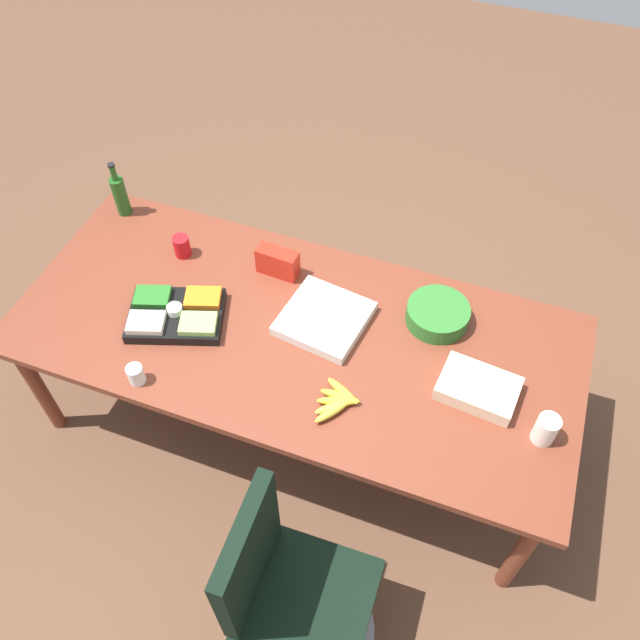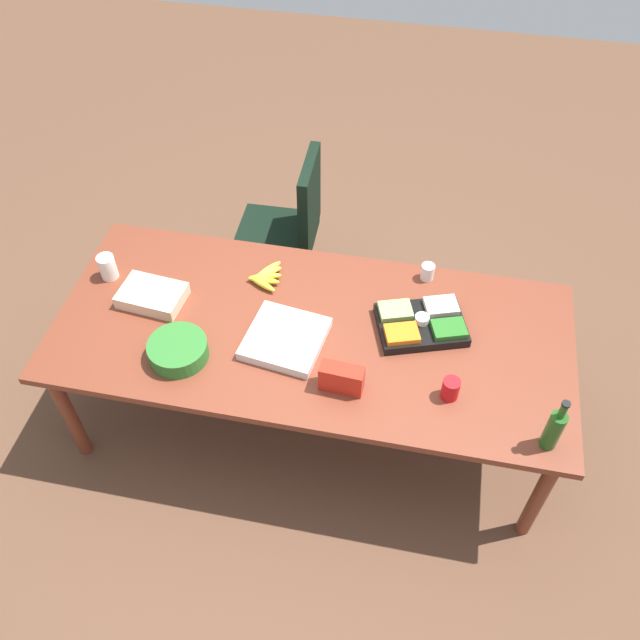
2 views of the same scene
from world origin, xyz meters
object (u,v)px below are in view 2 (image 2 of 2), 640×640
(paper_cup, at_px, (427,272))
(chip_bag_red, at_px, (342,378))
(sheet_cake, at_px, (152,296))
(wine_bottle, at_px, (554,429))
(office_chair, at_px, (285,243))
(red_solo_cup, at_px, (450,389))
(banana_bunch, at_px, (265,277))
(veggie_tray, at_px, (421,323))
(pizza_box, at_px, (285,339))
(conference_table, at_px, (312,337))
(salad_bowl, at_px, (178,350))
(mayo_jar, at_px, (108,267))

(paper_cup, xyz_separation_m, chip_bag_red, (-0.32, -0.78, 0.02))
(sheet_cake, relative_size, wine_bottle, 1.03)
(sheet_cake, bearing_deg, office_chair, 64.18)
(wine_bottle, xyz_separation_m, red_solo_cup, (-0.43, 0.17, -0.06))
(wine_bottle, relative_size, red_solo_cup, 2.82)
(sheet_cake, distance_m, banana_bunch, 0.59)
(veggie_tray, distance_m, pizza_box, 0.67)
(conference_table, xyz_separation_m, red_solo_cup, (0.69, -0.26, 0.12))
(conference_table, relative_size, banana_bunch, 10.58)
(office_chair, relative_size, sheet_cake, 3.17)
(wine_bottle, distance_m, salad_bowl, 1.71)
(wine_bottle, bearing_deg, salad_bowl, 175.00)
(red_solo_cup, bearing_deg, salad_bowl, -179.11)
(salad_bowl, bearing_deg, sheet_cake, 128.15)
(sheet_cake, relative_size, banana_bunch, 1.33)
(office_chair, bearing_deg, veggie_tray, -43.80)
(conference_table, distance_m, sheet_cake, 0.84)
(pizza_box, relative_size, banana_bunch, 1.49)
(salad_bowl, bearing_deg, chip_bag_red, -2.13)
(sheet_cake, distance_m, mayo_jar, 0.31)
(salad_bowl, relative_size, chip_bag_red, 1.42)
(chip_bag_red, bearing_deg, wine_bottle, -7.44)
(office_chair, distance_m, pizza_box, 1.18)
(pizza_box, bearing_deg, wine_bottle, -7.04)
(veggie_tray, distance_m, banana_bunch, 0.85)
(office_chair, xyz_separation_m, paper_cup, (0.90, -0.51, 0.41))
(banana_bunch, bearing_deg, veggie_tray, -11.84)
(paper_cup, bearing_deg, sheet_cake, -162.28)
(office_chair, relative_size, paper_cup, 11.25)
(chip_bag_red, bearing_deg, sheet_cake, 161.44)
(conference_table, xyz_separation_m, pizza_box, (-0.11, -0.10, 0.09))
(conference_table, relative_size, paper_cup, 28.32)
(veggie_tray, relative_size, banana_bunch, 2.05)
(banana_bunch, xyz_separation_m, paper_cup, (0.83, 0.18, 0.02))
(veggie_tray, bearing_deg, wine_bottle, -42.56)
(salad_bowl, height_order, banana_bunch, salad_bowl)
(paper_cup, bearing_deg, salad_bowl, -145.75)
(wine_bottle, distance_m, banana_bunch, 1.60)
(sheet_cake, distance_m, pizza_box, 0.74)
(mayo_jar, height_order, banana_bunch, mayo_jar)
(wine_bottle, bearing_deg, office_chair, 136.69)
(veggie_tray, height_order, chip_bag_red, chip_bag_red)
(mayo_jar, distance_m, chip_bag_red, 1.40)
(sheet_cake, height_order, salad_bowl, salad_bowl)
(pizza_box, bearing_deg, veggie_tray, 26.86)
(mayo_jar, bearing_deg, conference_table, -7.89)
(salad_bowl, bearing_deg, conference_table, 25.98)
(office_chair, height_order, banana_bunch, office_chair)
(mayo_jar, bearing_deg, salad_bowl, -39.40)
(sheet_cake, distance_m, salad_bowl, 0.41)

